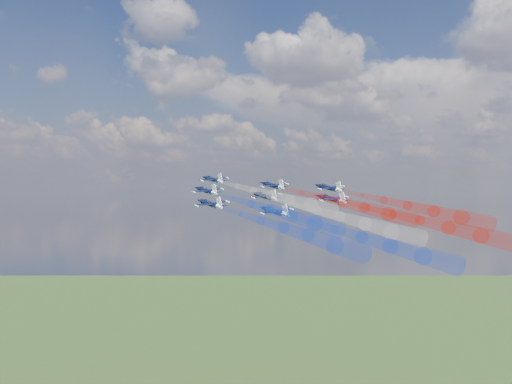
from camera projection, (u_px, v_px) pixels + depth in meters
The scene contains 16 objects.
jet_lead at pixel (213, 180), 178.09m from camera, with size 9.18×11.48×3.06m, color black, non-canonical shape.
trail_lead at pixel (271, 195), 156.08m from camera, with size 3.83×45.75×3.83m, color white, non-canonical shape.
jet_inner_left at pixel (206, 191), 162.43m from camera, with size 9.18×11.48×3.06m, color black, non-canonical shape.
trail_inner_left at pixel (270, 210), 140.42m from camera, with size 3.83×45.75×3.83m, color blue, non-canonical shape.
jet_inner_right at pixel (273, 185), 173.64m from camera, with size 9.18×11.48×3.06m, color black, non-canonical shape.
trail_inner_right at pixel (341, 202), 151.63m from camera, with size 3.83×45.75×3.83m, color red, non-canonical shape.
jet_outer_left at pixel (210, 204), 146.47m from camera, with size 9.18×11.48×3.06m, color black, non-canonical shape.
trail_outer_left at pixel (283, 228), 124.46m from camera, with size 3.83×45.75×3.83m, color blue, non-canonical shape.
jet_center_third at pixel (265, 196), 158.38m from camera, with size 9.18×11.48×3.06m, color black, non-canonical shape.
trail_center_third at pixel (340, 217), 136.37m from camera, with size 3.83×45.75×3.83m, color white, non-canonical shape.
jet_outer_right at pixel (329, 188), 170.13m from camera, with size 9.18×11.48×3.06m, color black, non-canonical shape.
trail_outer_right at pixel (408, 205), 148.12m from camera, with size 3.83×45.75×3.83m, color red, non-canonical shape.
jet_rear_left at pixel (275, 211), 143.14m from camera, with size 9.18×11.48×3.06m, color black, non-canonical shape.
trail_rear_left at pixel (361, 237), 121.13m from camera, with size 3.83×45.75×3.83m, color blue, non-canonical shape.
jet_rear_right at pixel (331, 199), 154.89m from camera, with size 9.18×11.48×3.06m, color black, non-canonical shape.
trail_rear_right at pixel (420, 220), 132.87m from camera, with size 3.83×45.75×3.83m, color red, non-canonical shape.
Camera 1 is at (92.39, -127.92, 137.41)m, focal length 42.62 mm.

